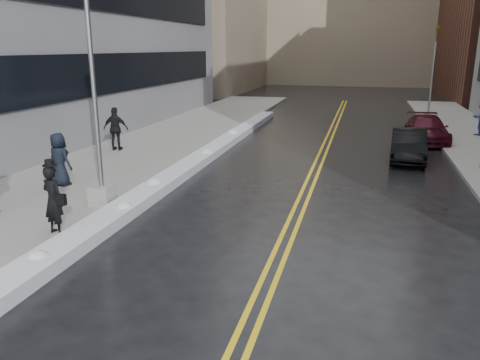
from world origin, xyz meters
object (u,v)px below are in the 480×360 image
Objects in this scene: lamppost at (97,127)px; pedestrian_d at (116,129)px; car_black at (408,145)px; pedestrian_fedora at (53,200)px; traffic_signal at (433,69)px; pedestrian_east at (480,117)px; car_maroon at (427,129)px; pedestrian_c at (59,159)px.

pedestrian_d is (-3.53, 7.25, -1.38)m from lamppost.
car_black is at bearing -178.89° from pedestrian_d.
traffic_signal is at bearing -99.90° from pedestrian_fedora.
pedestrian_east reaches higher than pedestrian_fedora.
car_maroon is (-2.90, -1.97, -0.45)m from pedestrian_east.
pedestrian_d is 13.20m from car_black.
pedestrian_c is at bearing -139.08° from car_maroon.
traffic_signal reaches higher than pedestrian_c.
lamppost reaches higher than car_black.
car_black is at bearing 24.39° from pedestrian_east.
lamppost is at bearing 15.76° from pedestrian_east.
pedestrian_d reaches higher than car_maroon.
pedestrian_fedora is 19.45m from car_maroon.
lamppost reaches higher than pedestrian_fedora.
pedestrian_east is at bearing -111.05° from pedestrian_fedora.
traffic_signal is 13.28m from car_black.
pedestrian_fedora is at bearing -88.84° from lamppost.
lamppost is 3.93× the size of pedestrian_east.
traffic_signal reaches higher than pedestrian_d.
car_maroon is at bearing -107.70° from pedestrian_fedora.
car_black is at bearing -107.42° from car_maroon.
pedestrian_fedora is 0.97× the size of pedestrian_c.
pedestrian_fedora is 0.39× the size of car_maroon.
car_black is (9.47, 11.55, -0.37)m from pedestrian_fedora.
car_black is (13.05, 1.95, -0.47)m from pedestrian_d.
lamppost is 4.13× the size of pedestrian_c.
pedestrian_fedora is (0.05, -2.35, -1.49)m from lamppost.
pedestrian_c is (-2.53, 3.85, 0.03)m from pedestrian_fedora.
traffic_signal is 27.14m from pedestrian_fedora.
traffic_signal is (11.80, 22.00, 0.87)m from lamppost.
pedestrian_c is 21.62m from pedestrian_east.
pedestrian_c is (-2.48, 1.49, -1.46)m from lamppost.
car_maroon is (13.28, 12.36, -0.40)m from pedestrian_c.
car_maroon is (10.80, 13.86, -1.86)m from lamppost.
pedestrian_east is at bearing -72.89° from traffic_signal.
pedestrian_east is (13.70, 15.83, -1.41)m from lamppost.
pedestrian_c reaches higher than car_maroon.
traffic_signal is 6.85m from pedestrian_east.
pedestrian_c is 14.27m from car_black.
traffic_signal reaches higher than pedestrian_fedora.
pedestrian_c is 0.95× the size of pedestrian_east.
pedestrian_fedora is (-11.75, -24.35, -2.35)m from traffic_signal.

